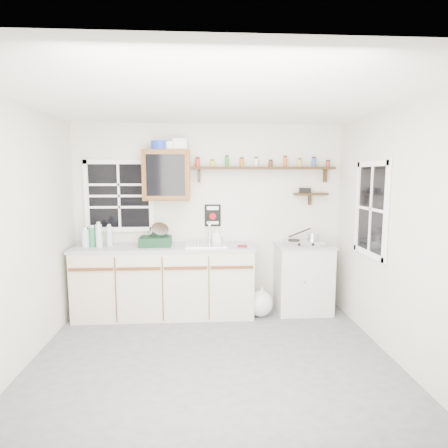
{
  "coord_description": "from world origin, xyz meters",
  "views": [
    {
      "loc": [
        -0.1,
        -3.48,
        1.82
      ],
      "look_at": [
        0.14,
        0.55,
        1.3
      ],
      "focal_mm": 30.0,
      "sensor_mm": 36.0,
      "label": 1
    }
  ],
  "objects_px": {
    "main_cabinet": "(165,280)",
    "upper_cabinet": "(167,175)",
    "right_cabinet": "(303,278)",
    "dish_rack": "(157,238)",
    "spice_shelf": "(263,167)",
    "hotplate": "(303,242)"
  },
  "relations": [
    {
      "from": "spice_shelf",
      "to": "hotplate",
      "type": "xyz_separation_m",
      "value": [
        0.51,
        -0.21,
        -0.99
      ]
    },
    {
      "from": "main_cabinet",
      "to": "spice_shelf",
      "type": "relative_size",
      "value": 1.21
    },
    {
      "from": "right_cabinet",
      "to": "dish_rack",
      "type": "distance_m",
      "value": 2.01
    },
    {
      "from": "main_cabinet",
      "to": "right_cabinet",
      "type": "height_order",
      "value": "main_cabinet"
    },
    {
      "from": "right_cabinet",
      "to": "upper_cabinet",
      "type": "relative_size",
      "value": 1.4
    },
    {
      "from": "right_cabinet",
      "to": "hotplate",
      "type": "distance_m",
      "value": 0.49
    },
    {
      "from": "main_cabinet",
      "to": "dish_rack",
      "type": "distance_m",
      "value": 0.56
    },
    {
      "from": "upper_cabinet",
      "to": "dish_rack",
      "type": "height_order",
      "value": "upper_cabinet"
    },
    {
      "from": "dish_rack",
      "to": "hotplate",
      "type": "bearing_deg",
      "value": -1.49
    },
    {
      "from": "upper_cabinet",
      "to": "hotplate",
      "type": "height_order",
      "value": "upper_cabinet"
    },
    {
      "from": "right_cabinet",
      "to": "upper_cabinet",
      "type": "height_order",
      "value": "upper_cabinet"
    },
    {
      "from": "upper_cabinet",
      "to": "dish_rack",
      "type": "relative_size",
      "value": 1.59
    },
    {
      "from": "spice_shelf",
      "to": "hotplate",
      "type": "bearing_deg",
      "value": -22.03
    },
    {
      "from": "main_cabinet",
      "to": "upper_cabinet",
      "type": "relative_size",
      "value": 3.55
    },
    {
      "from": "main_cabinet",
      "to": "right_cabinet",
      "type": "relative_size",
      "value": 2.54
    },
    {
      "from": "spice_shelf",
      "to": "dish_rack",
      "type": "distance_m",
      "value": 1.69
    },
    {
      "from": "main_cabinet",
      "to": "hotplate",
      "type": "relative_size",
      "value": 4.53
    },
    {
      "from": "upper_cabinet",
      "to": "dish_rack",
      "type": "bearing_deg",
      "value": -133.32
    },
    {
      "from": "main_cabinet",
      "to": "spice_shelf",
      "type": "distance_m",
      "value": 1.98
    },
    {
      "from": "dish_rack",
      "to": "hotplate",
      "type": "relative_size",
      "value": 0.8
    },
    {
      "from": "main_cabinet",
      "to": "dish_rack",
      "type": "relative_size",
      "value": 5.64
    },
    {
      "from": "upper_cabinet",
      "to": "spice_shelf",
      "type": "xyz_separation_m",
      "value": [
        1.27,
        0.07,
        0.1
      ]
    }
  ]
}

